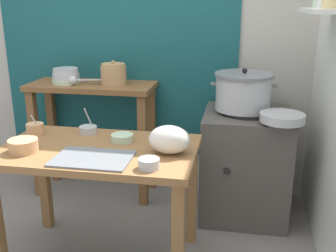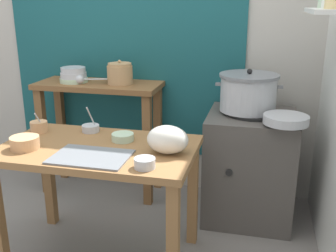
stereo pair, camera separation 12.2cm
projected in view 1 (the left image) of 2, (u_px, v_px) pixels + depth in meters
name	position (u px, v px, depth m)	size (l,w,h in m)	color
wall_back	(147.00, 27.00, 3.09)	(4.40, 0.12, 2.60)	#B2ADA3
prep_table	(99.00, 166.00, 2.26)	(1.10, 0.66, 0.72)	olive
back_shelf_table	(93.00, 112.00, 3.10)	(0.96, 0.40, 0.90)	brown
stove_block	(245.00, 164.00, 2.86)	(0.60, 0.61, 0.78)	#4C4742
steamer_pot	(243.00, 91.00, 2.73)	(0.45, 0.40, 0.29)	#B7BABF
clay_pot	(114.00, 74.00, 2.98)	(0.19, 0.19, 0.18)	tan
bowl_stack_enamel	(66.00, 76.00, 3.02)	(0.21, 0.21, 0.12)	#B7D1AD
ladle	(74.00, 80.00, 2.96)	(0.29, 0.13, 0.07)	#B7BABF
serving_tray	(93.00, 158.00, 2.06)	(0.40, 0.28, 0.01)	slate
plastic_bag	(169.00, 140.00, 2.12)	(0.22, 0.16, 0.15)	silver
wide_pan	(282.00, 118.00, 2.48)	(0.28, 0.28, 0.05)	#B7BABF
prep_bowl_0	(23.00, 145.00, 2.15)	(0.16, 0.16, 0.07)	tan
prep_bowl_1	(167.00, 136.00, 2.33)	(0.13, 0.13, 0.05)	#B7BABF
prep_bowl_2	(88.00, 129.00, 2.46)	(0.11, 0.11, 0.17)	#B7BABF
prep_bowl_3	(122.00, 138.00, 2.31)	(0.13, 0.13, 0.04)	#B7D1AD
prep_bowl_4	(149.00, 163.00, 1.94)	(0.11, 0.11, 0.05)	#B7BABF
prep_bowl_5	(35.00, 129.00, 2.43)	(0.11, 0.11, 0.14)	tan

